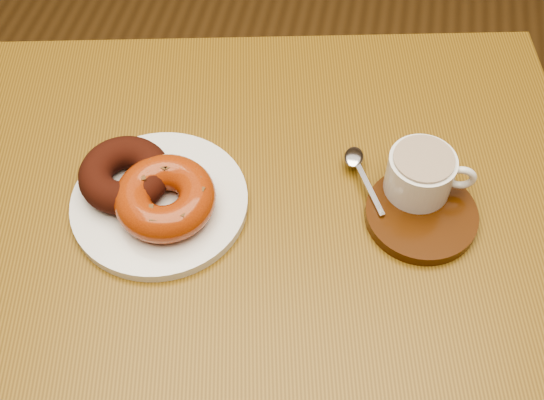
% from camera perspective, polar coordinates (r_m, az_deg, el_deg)
% --- Properties ---
extents(ground, '(6.00, 6.00, 0.00)m').
position_cam_1_polar(ground, '(1.65, -3.14, -7.45)').
color(ground, '#55391A').
rests_on(ground, ground).
extents(cafe_table, '(0.94, 0.78, 0.78)m').
position_cam_1_polar(cafe_table, '(0.94, -1.21, -4.97)').
color(cafe_table, brown).
rests_on(cafe_table, ground).
extents(donut_plate, '(0.24, 0.24, 0.01)m').
position_cam_1_polar(donut_plate, '(0.84, -9.37, -0.18)').
color(donut_plate, silver).
rests_on(donut_plate, cafe_table).
extents(donut_cinnamon, '(0.14, 0.14, 0.04)m').
position_cam_1_polar(donut_cinnamon, '(0.84, -12.22, 2.08)').
color(donut_cinnamon, '#34110A').
rests_on(donut_cinnamon, donut_plate).
extents(donut_caramel, '(0.13, 0.13, 0.04)m').
position_cam_1_polar(donut_caramel, '(0.81, -8.94, 0.18)').
color(donut_caramel, '#983710').
rests_on(donut_caramel, donut_plate).
extents(saucer, '(0.17, 0.17, 0.01)m').
position_cam_1_polar(saucer, '(0.84, 12.36, -1.24)').
color(saucer, '#371A07').
rests_on(saucer, cafe_table).
extents(coffee_cup, '(0.11, 0.08, 0.06)m').
position_cam_1_polar(coffee_cup, '(0.83, 12.39, 2.19)').
color(coffee_cup, silver).
rests_on(coffee_cup, saucer).
extents(teaspoon, '(0.06, 0.10, 0.01)m').
position_cam_1_polar(teaspoon, '(0.86, 7.11, 3.08)').
color(teaspoon, silver).
rests_on(teaspoon, saucer).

